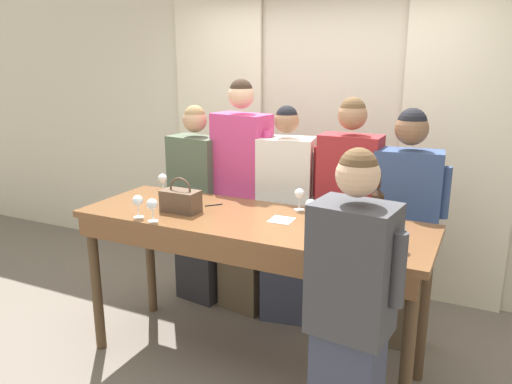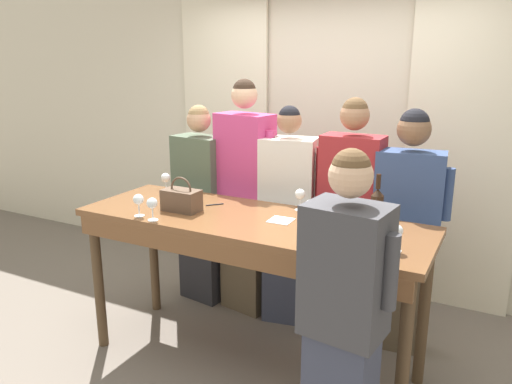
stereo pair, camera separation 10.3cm
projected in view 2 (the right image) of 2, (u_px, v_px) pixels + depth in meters
ground_plane at (251, 362)px, 3.42m from camera, size 18.00×18.00×0.00m
wall_back at (334, 130)px, 4.39m from camera, size 12.00×0.06×2.80m
curtain_panel_left at (225, 129)px, 4.83m from camera, size 0.90×0.03×2.69m
curtain_panel_right at (464, 147)px, 3.87m from camera, size 0.90×0.03×2.69m
tasting_bar at (248, 238)px, 3.16m from camera, size 2.25×0.76×1.04m
wine_bottle at (377, 208)px, 2.95m from camera, size 0.08×0.08×0.32m
handbag at (181, 199)px, 3.27m from camera, size 0.25×0.14×0.23m
wine_glass_front_left at (396, 232)px, 2.58m from camera, size 0.07×0.07×0.15m
wine_glass_front_mid at (138, 200)px, 3.15m from camera, size 0.07×0.07×0.15m
wine_glass_front_right at (166, 178)px, 3.72m from camera, size 0.07×0.07×0.15m
wine_glass_center_left at (310, 206)px, 3.03m from camera, size 0.07×0.07×0.15m
wine_glass_center_mid at (300, 195)px, 3.27m from camera, size 0.07×0.07×0.15m
wine_glass_center_right at (152, 204)px, 3.07m from camera, size 0.07×0.07×0.15m
wine_glass_back_left at (369, 219)px, 2.79m from camera, size 0.07×0.07×0.15m
napkin at (281, 220)px, 3.09m from camera, size 0.15×0.15×0.00m
pen at (215, 205)px, 3.41m from camera, size 0.09×0.10×0.01m
guest_olive_jacket at (201, 205)px, 4.13m from camera, size 0.55×0.31×1.66m
guest_pink_top at (245, 197)px, 3.92m from camera, size 0.55×0.31×1.87m
guest_cream_sweater at (288, 217)px, 3.78m from camera, size 0.52×0.33×1.69m
guest_striped_shirt at (349, 219)px, 3.55m from camera, size 0.53×0.24×1.76m
guest_navy_coat at (406, 230)px, 3.38m from camera, size 0.55×0.26×1.70m
host_pouring at (343, 321)px, 2.30m from camera, size 0.48×0.31×1.65m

